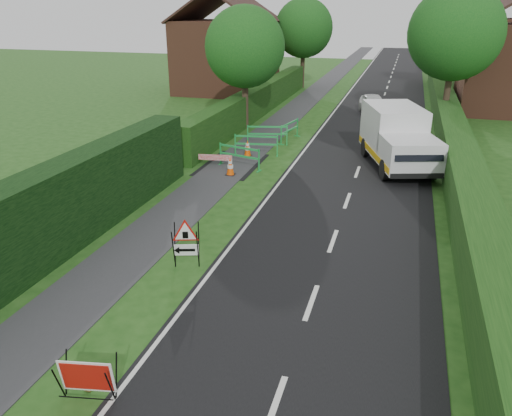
# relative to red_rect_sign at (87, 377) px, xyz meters

# --- Properties ---
(ground) EXTENTS (120.00, 120.00, 0.00)m
(ground) POSITION_rel_red_rect_sign_xyz_m (0.77, 3.25, -0.48)
(ground) COLOR #1D4714
(ground) RESTS_ON ground
(road_surface) EXTENTS (6.00, 90.00, 0.02)m
(road_surface) POSITION_rel_red_rect_sign_xyz_m (3.27, 38.25, -0.47)
(road_surface) COLOR black
(road_surface) RESTS_ON ground
(footpath) EXTENTS (2.00, 90.00, 0.02)m
(footpath) POSITION_rel_red_rect_sign_xyz_m (-2.23, 38.25, -0.47)
(footpath) COLOR #2D2D30
(footpath) RESTS_ON ground
(hedge_west_near) EXTENTS (1.10, 18.00, 2.50)m
(hedge_west_near) POSITION_rel_red_rect_sign_xyz_m (-4.23, 3.25, -0.48)
(hedge_west_near) COLOR black
(hedge_west_near) RESTS_ON ground
(hedge_west_far) EXTENTS (1.00, 24.00, 1.80)m
(hedge_west_far) POSITION_rel_red_rect_sign_xyz_m (-4.23, 25.25, -0.48)
(hedge_west_far) COLOR #14380F
(hedge_west_far) RESTS_ON ground
(hedge_east) EXTENTS (1.20, 50.00, 1.50)m
(hedge_east) POSITION_rel_red_rect_sign_xyz_m (7.27, 19.25, -0.48)
(hedge_east) COLOR #14380F
(hedge_east) RESTS_ON ground
(house_west) EXTENTS (7.50, 7.40, 7.88)m
(house_west) POSITION_rel_red_rect_sign_xyz_m (-9.23, 33.25, 2.42)
(house_west) COLOR brown
(house_west) RESTS_ON ground
(house_east_b) EXTENTS (7.50, 7.40, 7.88)m
(house_east_b) POSITION_rel_red_rect_sign_xyz_m (12.77, 45.25, 2.42)
(house_east_b) COLOR brown
(house_east_b) RESTS_ON ground
(tree_nw) EXTENTS (4.40, 4.40, 6.70)m
(tree_nw) POSITION_rel_red_rect_sign_xyz_m (-3.83, 21.25, 4.00)
(tree_nw) COLOR #2D2116
(tree_nw) RESTS_ON ground
(tree_ne) EXTENTS (5.20, 5.20, 7.79)m
(tree_ne) POSITION_rel_red_rect_sign_xyz_m (7.17, 25.25, 4.69)
(tree_ne) COLOR #2D2116
(tree_ne) RESTS_ON ground
(tree_fw) EXTENTS (4.80, 4.80, 7.24)m
(tree_fw) POSITION_rel_red_rect_sign_xyz_m (-3.83, 37.25, 4.35)
(tree_fw) COLOR #2D2116
(tree_fw) RESTS_ON ground
(tree_fe) EXTENTS (4.20, 4.20, 6.33)m
(tree_fe) POSITION_rel_red_rect_sign_xyz_m (7.17, 41.25, 3.74)
(tree_fe) COLOR #2D2116
(tree_fe) RESTS_ON ground
(red_rect_sign) EXTENTS (1.07, 0.77, 0.83)m
(red_rect_sign) POSITION_rel_red_rect_sign_xyz_m (0.00, 0.00, 0.00)
(red_rect_sign) COLOR black
(red_rect_sign) RESTS_ON ground
(triangle_sign) EXTENTS (1.03, 1.03, 1.19)m
(triangle_sign) POSITION_rel_red_rect_sign_xyz_m (-0.34, 5.00, 0.35)
(triangle_sign) COLOR black
(triangle_sign) RESTS_ON ground
(works_van) EXTENTS (3.71, 5.88, 2.51)m
(works_van) POSITION_rel_red_rect_sign_xyz_m (4.74, 16.17, 0.85)
(works_van) COLOR silver
(works_van) RESTS_ON ground
(traffic_cone_0) EXTENTS (0.38, 0.38, 0.79)m
(traffic_cone_0) POSITION_rel_red_rect_sign_xyz_m (6.27, 14.90, -0.09)
(traffic_cone_0) COLOR black
(traffic_cone_0) RESTS_ON ground
(traffic_cone_1) EXTENTS (0.38, 0.38, 0.79)m
(traffic_cone_1) POSITION_rel_red_rect_sign_xyz_m (5.75, 16.48, -0.09)
(traffic_cone_1) COLOR black
(traffic_cone_1) RESTS_ON ground
(traffic_cone_2) EXTENTS (0.38, 0.38, 0.79)m
(traffic_cone_2) POSITION_rel_red_rect_sign_xyz_m (5.77, 19.00, -0.09)
(traffic_cone_2) COLOR black
(traffic_cone_2) RESTS_ON ground
(traffic_cone_3) EXTENTS (0.38, 0.38, 0.79)m
(traffic_cone_3) POSITION_rel_red_rect_sign_xyz_m (-1.80, 12.85, -0.09)
(traffic_cone_3) COLOR black
(traffic_cone_3) RESTS_ON ground
(traffic_cone_4) EXTENTS (0.38, 0.38, 0.79)m
(traffic_cone_4) POSITION_rel_red_rect_sign_xyz_m (-1.96, 15.74, -0.09)
(traffic_cone_4) COLOR black
(traffic_cone_4) RESTS_ON ground
(ped_barrier_0) EXTENTS (2.08, 0.87, 1.00)m
(ped_barrier_0) POSITION_rel_red_rect_sign_xyz_m (-1.76, 13.92, 0.15)
(ped_barrier_0) COLOR green
(ped_barrier_0) RESTS_ON ground
(ped_barrier_1) EXTENTS (2.09, 0.70, 1.00)m
(ped_barrier_1) POSITION_rel_red_rect_sign_xyz_m (-1.61, 16.00, 0.15)
(ped_barrier_1) COLOR green
(ped_barrier_1) RESTS_ON ground
(ped_barrier_2) EXTENTS (2.08, 0.83, 1.00)m
(ped_barrier_2) POSITION_rel_red_rect_sign_xyz_m (-1.64, 18.06, 0.15)
(ped_barrier_2) COLOR green
(ped_barrier_2) RESTS_ON ground
(ped_barrier_3) EXTENTS (0.77, 2.09, 1.00)m
(ped_barrier_3) POSITION_rel_red_rect_sign_xyz_m (-0.74, 19.21, 0.15)
(ped_barrier_3) COLOR green
(ped_barrier_3) RESTS_ON ground
(redwhite_plank) EXTENTS (1.49, 0.27, 0.25)m
(redwhite_plank) POSITION_rel_red_rect_sign_xyz_m (-2.79, 13.69, -0.48)
(redwhite_plank) COLOR red
(redwhite_plank) RESTS_ON ground
(litter_can) EXTENTS (0.12, 0.07, 0.07)m
(litter_can) POSITION_rel_red_rect_sign_xyz_m (-0.14, 0.14, -0.48)
(litter_can) COLOR #BF7F4C
(litter_can) RESTS_ON ground
(hatchback_car) EXTENTS (2.29, 3.91, 1.25)m
(hatchback_car) POSITION_rel_red_rect_sign_xyz_m (2.90, 27.52, 0.14)
(hatchback_car) COLOR silver
(hatchback_car) RESTS_ON ground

